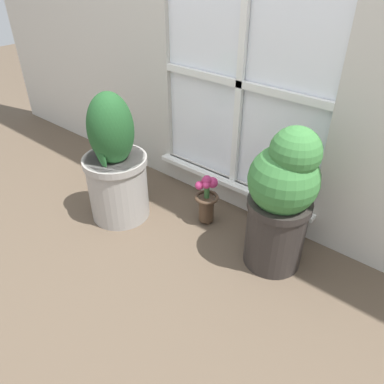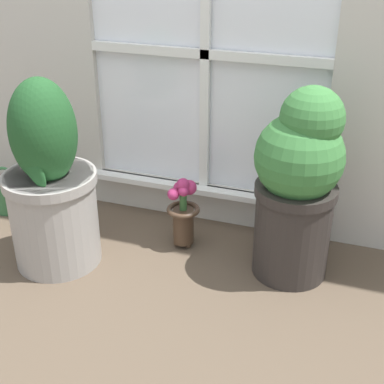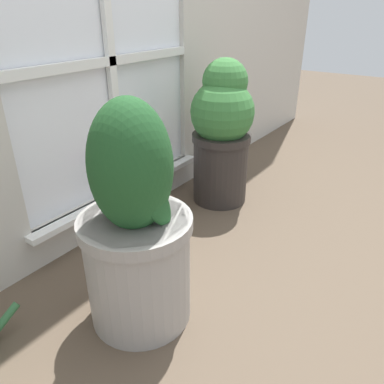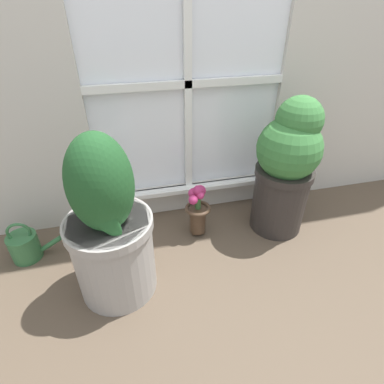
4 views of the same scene
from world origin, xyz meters
The scene contains 5 objects.
ground_plane centered at (0.00, 0.00, 0.00)m, with size 10.00×10.00×0.00m, color brown.
potted_plant_left centered at (-0.43, 0.13, 0.31)m, with size 0.34×0.34×0.72m.
potted_plant_right centered at (0.43, 0.35, 0.37)m, with size 0.31×0.31×0.71m.
flower_vase centered at (-0.01, 0.39, 0.16)m, with size 0.13×0.13×0.30m.
watering_can centered at (-0.86, 0.41, 0.07)m, with size 0.24×0.13×0.21m.
Camera 4 is at (-0.32, -0.80, 1.08)m, focal length 28.00 mm.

